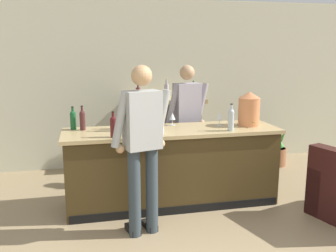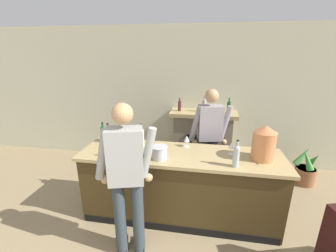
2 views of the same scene
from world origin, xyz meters
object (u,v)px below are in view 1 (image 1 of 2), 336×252
object	(u,v)px
wine_bottle_burgundy_dark	(113,126)
wine_glass_mid_counter	(220,117)
fireplace_stone	(166,132)
wine_bottle_port_short	(125,117)
copper_dispenser	(249,109)
wine_bottle_rose_blush	(231,119)
person_customer	(142,143)
wine_bottle_chardonnay_pale	(121,118)
person_bartender	(187,119)
wine_bottle_riesling_slim	(73,119)
ice_bucket_steel	(156,127)
potted_plant_corner	(276,151)
wine_glass_front_right	(172,117)
wine_bottle_cabernet_heavy	(82,119)

from	to	relation	value
wine_bottle_burgundy_dark	wine_glass_mid_counter	world-z (taller)	wine_bottle_burgundy_dark
fireplace_stone	wine_bottle_port_short	size ratio (longest dim) A/B	4.40
copper_dispenser	wine_bottle_rose_blush	size ratio (longest dim) A/B	1.32
person_customer	wine_bottle_chardonnay_pale	world-z (taller)	person_customer
person_customer	person_bartender	distance (m)	1.65
person_bartender	wine_bottle_rose_blush	world-z (taller)	person_bartender
person_customer	wine_bottle_rose_blush	world-z (taller)	person_customer
wine_bottle_rose_blush	wine_bottle_riesling_slim	distance (m)	1.93
ice_bucket_steel	wine_bottle_rose_blush	distance (m)	0.92
potted_plant_corner	person_bartender	distance (m)	1.93
wine_bottle_riesling_slim	wine_glass_front_right	size ratio (longest dim) A/B	1.73
wine_bottle_chardonnay_pale	person_bartender	bearing A→B (deg)	32.74
wine_bottle_rose_blush	wine_bottle_riesling_slim	world-z (taller)	wine_bottle_rose_blush
potted_plant_corner	wine_bottle_burgundy_dark	bearing A→B (deg)	-152.55
ice_bucket_steel	wine_glass_mid_counter	distance (m)	0.93
ice_bucket_steel	wine_bottle_port_short	xyz separation A→B (m)	(-0.33, 0.34, 0.07)
wine_bottle_rose_blush	wine_glass_mid_counter	distance (m)	0.33
fireplace_stone	wine_glass_mid_counter	world-z (taller)	fireplace_stone
wine_bottle_burgundy_dark	wine_bottle_rose_blush	size ratio (longest dim) A/B	0.89
potted_plant_corner	wine_bottle_cabernet_heavy	world-z (taller)	wine_bottle_cabernet_heavy
wine_bottle_chardonnay_pale	wine_bottle_cabernet_heavy	bearing A→B (deg)	161.75
wine_bottle_cabernet_heavy	wine_glass_front_right	size ratio (longest dim) A/B	1.83
person_bartender	person_customer	bearing A→B (deg)	-121.56
fireplace_stone	wine_glass_front_right	xyz separation A→B (m)	(-0.20, -1.31, 0.50)
fireplace_stone	person_bartender	world-z (taller)	person_bartender
wine_bottle_riesling_slim	wine_glass_front_right	world-z (taller)	wine_bottle_riesling_slim
wine_bottle_port_short	wine_glass_front_right	distance (m)	0.64
fireplace_stone	wine_bottle_port_short	bearing A→B (deg)	-120.59
wine_bottle_cabernet_heavy	wine_glass_front_right	distance (m)	1.14
copper_dispenser	wine_bottle_port_short	world-z (taller)	copper_dispenser
person_customer	copper_dispenser	size ratio (longest dim) A/B	4.08
ice_bucket_steel	wine_glass_front_right	bearing A→B (deg)	55.35
wine_bottle_port_short	wine_bottle_rose_blush	xyz separation A→B (m)	(1.24, -0.40, -0.00)
ice_bucket_steel	wine_bottle_chardonnay_pale	bearing A→B (deg)	149.10
person_customer	wine_glass_mid_counter	bearing A→B (deg)	35.37
ice_bucket_steel	wine_bottle_chardonnay_pale	size ratio (longest dim) A/B	0.59
wine_bottle_port_short	wine_bottle_riesling_slim	world-z (taller)	wine_bottle_port_short
copper_dispenser	wine_bottle_cabernet_heavy	distance (m)	2.11
wine_bottle_burgundy_dark	wine_bottle_cabernet_heavy	world-z (taller)	wine_bottle_cabernet_heavy
wine_bottle_cabernet_heavy	wine_bottle_chardonnay_pale	xyz separation A→B (m)	(0.45, -0.15, 0.02)
potted_plant_corner	ice_bucket_steel	size ratio (longest dim) A/B	3.46
ice_bucket_steel	wine_bottle_port_short	distance (m)	0.48
fireplace_stone	wine_bottle_riesling_slim	size ratio (longest dim) A/B	5.13
potted_plant_corner	wine_bottle_port_short	bearing A→B (deg)	-158.52
wine_bottle_rose_blush	copper_dispenser	bearing A→B (deg)	36.29
wine_bottle_rose_blush	wine_bottle_cabernet_heavy	bearing A→B (deg)	166.01
person_customer	wine_bottle_chardonnay_pale	size ratio (longest dim) A/B	5.21
fireplace_stone	copper_dispenser	distance (m)	1.83
fireplace_stone	wine_bottle_burgundy_dark	xyz separation A→B (m)	(-1.01, -1.84, 0.52)
wine_glass_mid_counter	copper_dispenser	bearing A→B (deg)	-11.66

